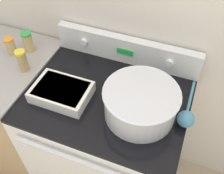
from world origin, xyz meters
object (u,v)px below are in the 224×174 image
Objects in this scene: casserole_dish at (62,92)px; spice_jar_green_cap at (28,42)px; spice_jar_orange_cap at (11,46)px; spice_jar_yellow_cap at (22,60)px; mixing_bowl at (141,102)px; ladle at (186,117)px.

spice_jar_green_cap is at bearing 144.84° from casserole_dish.
spice_jar_green_cap is 1.16× the size of spice_jar_orange_cap.
spice_jar_orange_cap is (-0.14, 0.09, -0.01)m from spice_jar_yellow_cap.
mixing_bowl reaches higher than spice_jar_yellow_cap.
ladle is 1.03m from spice_jar_orange_cap.
spice_jar_orange_cap is at bearing 156.79° from casserole_dish.
mixing_bowl is at bearing -10.10° from spice_jar_orange_cap.
spice_jar_orange_cap is (-0.08, -0.06, -0.01)m from spice_jar_green_cap.
spice_jar_yellow_cap is 0.17m from spice_jar_orange_cap.
ladle is (0.21, 0.03, -0.05)m from mixing_bowl.
spice_jar_yellow_cap is at bearing 178.35° from ladle.
spice_jar_yellow_cap is 1.22× the size of spice_jar_orange_cap.
mixing_bowl is 0.82m from spice_jar_orange_cap.
mixing_bowl is 3.36× the size of spice_jar_orange_cap.
casserole_dish is at bearing -35.16° from spice_jar_green_cap.
mixing_bowl is 0.22m from ladle.
ladle is at bearing 7.98° from mixing_bowl.
casserole_dish is at bearing -173.81° from ladle.
spice_jar_yellow_cap is 0.17m from spice_jar_green_cap.
casserole_dish is (-0.39, -0.04, -0.05)m from mixing_bowl.
spice_jar_green_cap is (-0.94, 0.18, 0.04)m from ladle.
spice_jar_orange_cap reaches higher than casserole_dish.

